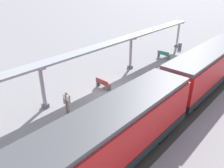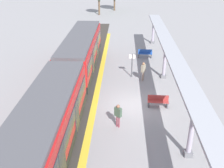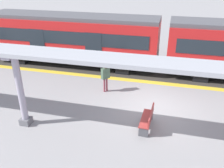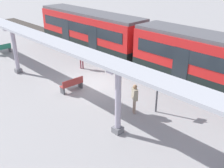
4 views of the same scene
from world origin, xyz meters
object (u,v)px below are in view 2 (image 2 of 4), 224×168
bench_mid_platform (158,101)px  passenger_waiting_near_edge (118,113)px  train_far_carriage (81,53)px  canopy_pillar_third (165,60)px  bench_far_end (145,53)px  canopy_pillar_fourth (153,30)px  train_near_carriage (45,134)px  canopy_pillar_second (192,130)px  passenger_by_the_benches (143,69)px  platform_info_sign (132,63)px

bench_mid_platform → passenger_waiting_near_edge: passenger_waiting_near_edge is taller
train_far_carriage → bench_mid_platform: train_far_carriage is taller
canopy_pillar_third → bench_far_end: size_ratio=2.19×
canopy_pillar_fourth → bench_mid_platform: size_ratio=2.19×
train_near_carriage → passenger_waiting_near_edge: 5.03m
canopy_pillar_second → bench_far_end: (-1.29, 15.73, -1.25)m
passenger_waiting_near_edge → train_near_carriage: bearing=-136.8°
bench_mid_platform → passenger_by_the_benches: 4.61m
train_near_carriage → canopy_pillar_second: bearing=6.2°
canopy_pillar_second → train_near_carriage: bearing=-173.8°
canopy_pillar_second → canopy_pillar_third: 10.42m
passenger_by_the_benches → train_far_carriage: bearing=161.6°
canopy_pillar_third → passenger_by_the_benches: (-1.88, -0.64, -0.63)m
passenger_waiting_near_edge → passenger_by_the_benches: bearing=74.3°
passenger_waiting_near_edge → canopy_pillar_third: bearing=63.5°
train_far_carriage → canopy_pillar_fourth: (7.52, 9.25, -0.14)m
bench_far_end → passenger_waiting_near_edge: bearing=-101.3°
train_far_carriage → bench_mid_platform: 9.17m
bench_far_end → canopy_pillar_second: bearing=-85.3°
train_far_carriage → passenger_waiting_near_edge: (3.62, -9.06, -0.81)m
train_far_carriage → platform_info_sign: 4.84m
train_far_carriage → passenger_waiting_near_edge: 9.79m
bench_mid_platform → canopy_pillar_fourth: bearing=86.1°
passenger_waiting_near_edge → canopy_pillar_fourth: bearing=78.0°
train_near_carriage → canopy_pillar_second: (7.52, 0.81, -0.14)m
train_far_carriage → platform_info_sign: (4.67, -1.15, -0.50)m
canopy_pillar_second → bench_far_end: 15.83m
canopy_pillar_second → platform_info_sign: size_ratio=1.51×
canopy_pillar_second → canopy_pillar_third: size_ratio=1.00×
canopy_pillar_third → bench_mid_platform: canopy_pillar_third is taller
canopy_pillar_third → bench_far_end: bearing=103.7°
canopy_pillar_third → passenger_waiting_near_edge: (-3.90, -7.83, -0.67)m
platform_info_sign → train_near_carriage: bearing=-112.5°
passenger_by_the_benches → train_near_carriage: bearing=-118.0°
canopy_pillar_fourth → passenger_by_the_benches: canopy_pillar_fourth is taller
platform_info_sign → train_far_carriage: bearing=166.2°
bench_mid_platform → passenger_waiting_near_edge: bearing=-136.5°
canopy_pillar_fourth → bench_mid_platform: (-1.07, -15.61, -1.25)m
platform_info_sign → passenger_by_the_benches: (0.96, -0.72, -0.27)m
canopy_pillar_second → passenger_waiting_near_edge: bearing=146.4°
canopy_pillar_fourth → passenger_waiting_near_edge: 18.73m
train_far_carriage → canopy_pillar_second: 13.87m
canopy_pillar_third → bench_far_end: canopy_pillar_third is taller
train_near_carriage → train_far_carriage: 12.46m
platform_info_sign → passenger_by_the_benches: bearing=-36.8°
train_near_carriage → bench_mid_platform: size_ratio=7.83×
canopy_pillar_second → canopy_pillar_third: bearing=90.0°
train_near_carriage → bench_far_end: 17.73m
bench_far_end → passenger_by_the_benches: (-0.59, -5.95, 0.61)m
canopy_pillar_second → bench_mid_platform: canopy_pillar_second is taller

